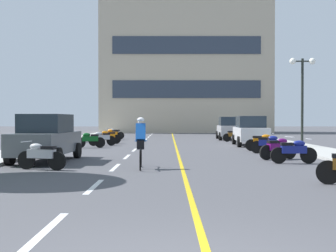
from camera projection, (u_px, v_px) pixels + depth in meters
The scene contains 33 objects.
ground_plane at pixel (172, 146), 25.10m from camera, with size 140.00×140.00×0.00m, color #47474C.
curb_left at pixel (65, 143), 28.11m from camera, with size 2.40×72.00×0.12m, color #A8A8A3.
curb_right at pixel (279, 143), 28.08m from camera, with size 2.40×72.00×0.12m, color #A8A8A3.
lane_dash_0 at pixel (47, 230), 6.10m from camera, with size 0.14×2.20×0.01m, color silver.
lane_dash_1 at pixel (95, 186), 10.10m from camera, with size 0.14×2.20×0.01m, color silver.
lane_dash_2 at pixel (116, 167), 14.10m from camera, with size 0.14×2.20×0.01m, color silver.
lane_dash_3 at pixel (128, 157), 18.10m from camera, with size 0.14×2.20×0.01m, color silver.
lane_dash_4 at pixel (135, 150), 22.10m from camera, with size 0.14×2.20×0.01m, color silver.
lane_dash_5 at pixel (140, 145), 26.10m from camera, with size 0.14×2.20×0.01m, color silver.
lane_dash_6 at pixel (144, 142), 30.10m from camera, with size 0.14×2.20×0.01m, color silver.
lane_dash_7 at pixel (147, 139), 34.10m from camera, with size 0.14×2.20×0.01m, color silver.
lane_dash_8 at pixel (149, 137), 38.10m from camera, with size 0.14×2.20×0.01m, color silver.
lane_dash_9 at pixel (151, 135), 42.10m from camera, with size 0.14×2.20×0.01m, color silver.
lane_dash_10 at pixel (153, 134), 46.10m from camera, with size 0.14×2.20×0.01m, color silver.
lane_dash_11 at pixel (154, 133), 50.10m from camera, with size 0.14×2.20×0.01m, color silver.
centre_line_yellow at pixel (176, 143), 28.10m from camera, with size 0.12×66.00×0.01m, color gold.
office_building at pixel (186, 64), 52.29m from camera, with size 20.69×6.80×17.19m.
street_lamp_mid at pixel (303, 81), 23.43m from camera, with size 1.46×0.36×4.94m.
parked_car_near at pixel (47, 138), 16.12m from camera, with size 2.04×4.26×1.82m.
parked_car_mid at pixel (251, 131), 25.69m from camera, with size 2.08×4.27×1.82m.
parked_car_far at pixel (230, 128), 33.52m from camera, with size 2.05×4.26×1.82m.
motorcycle_3 at pixel (42, 155), 13.43m from camera, with size 1.67×0.70×0.92m.
motorcycle_4 at pixel (295, 151), 15.30m from camera, with size 1.70×0.60×0.92m.
motorcycle_5 at pixel (279, 148), 16.88m from camera, with size 1.63×0.81×0.92m.
motorcycle_6 at pixel (270, 144), 19.73m from camera, with size 1.65×0.76×0.92m.
motorcycle_7 at pixel (263, 142), 21.39m from camera, with size 1.70×0.60×0.92m.
motorcycle_8 at pixel (91, 140), 23.79m from camera, with size 1.69×0.63×0.92m.
motorcycle_9 at pixel (103, 138), 25.72m from camera, with size 1.69×0.63×0.92m.
motorcycle_10 at pixel (109, 137), 27.77m from camera, with size 1.67×0.70×0.92m.
motorcycle_11 at pixel (235, 135), 30.39m from camera, with size 1.70×0.60×0.92m.
motorcycle_12 at pixel (113, 134), 32.60m from camera, with size 1.64×0.79×0.92m.
motorcycle_13 at pixel (115, 133), 34.27m from camera, with size 1.70×0.60×0.92m.
cyclist_rider at pixel (141, 142), 13.78m from camera, with size 0.42×1.77×1.71m.
Camera 1 is at (-0.22, -4.07, 1.62)m, focal length 44.75 mm.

